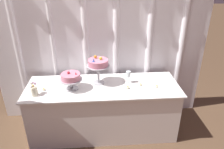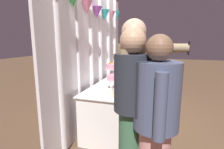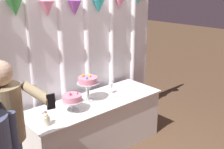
{
  "view_description": "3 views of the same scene",
  "coord_description": "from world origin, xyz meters",
  "px_view_note": "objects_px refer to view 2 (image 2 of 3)",
  "views": [
    {
      "loc": [
        -0.06,
        -2.33,
        2.1
      ],
      "look_at": [
        0.12,
        0.09,
        0.9
      ],
      "focal_mm": 34.26,
      "sensor_mm": 36.0,
      "label": 1
    },
    {
      "loc": [
        -2.94,
        -0.7,
        1.47
      ],
      "look_at": [
        0.02,
        0.23,
        0.87
      ],
      "focal_mm": 28.11,
      "sensor_mm": 36.0,
      "label": 2
    },
    {
      "loc": [
        -2.08,
        -2.61,
        2.24
      ],
      "look_at": [
        0.34,
        0.14,
        1.03
      ],
      "focal_mm": 43.66,
      "sensor_mm": 36.0,
      "label": 3
    }
  ],
  "objects_px": {
    "cake_display_nearleft": "(115,78)",
    "cake_display_nearright": "(113,67)",
    "guest_girl_blue_dress": "(133,99)",
    "guest_man_pink_jacket": "(132,111)",
    "flower_vase": "(114,92)",
    "guest_man_dark_suit": "(155,124)",
    "tealight_far_left": "(108,94)",
    "tealight_near_left": "(127,79)",
    "tealight_far_right": "(131,75)",
    "wine_glass": "(120,72)",
    "cake_table": "(118,102)",
    "tealight_near_right": "(126,77)"
  },
  "relations": [
    {
      "from": "cake_display_nearleft",
      "to": "wine_glass",
      "type": "relative_size",
      "value": 1.71
    },
    {
      "from": "wine_glass",
      "to": "flower_vase",
      "type": "distance_m",
      "value": 1.19
    },
    {
      "from": "guest_man_pink_jacket",
      "to": "flower_vase",
      "type": "bearing_deg",
      "value": 27.4
    },
    {
      "from": "cake_display_nearleft",
      "to": "wine_glass",
      "type": "distance_m",
      "value": 0.75
    },
    {
      "from": "cake_display_nearleft",
      "to": "guest_man_dark_suit",
      "type": "height_order",
      "value": "guest_man_dark_suit"
    },
    {
      "from": "cake_table",
      "to": "cake_display_nearright",
      "type": "height_order",
      "value": "cake_display_nearright"
    },
    {
      "from": "tealight_near_right",
      "to": "tealight_far_left",
      "type": "bearing_deg",
      "value": -178.69
    },
    {
      "from": "cake_display_nearleft",
      "to": "guest_man_dark_suit",
      "type": "relative_size",
      "value": 0.19
    },
    {
      "from": "guest_girl_blue_dress",
      "to": "wine_glass",
      "type": "bearing_deg",
      "value": 18.86
    },
    {
      "from": "flower_vase",
      "to": "tealight_near_right",
      "type": "distance_m",
      "value": 1.32
    },
    {
      "from": "cake_table",
      "to": "tealight_near_right",
      "type": "relative_size",
      "value": 52.3
    },
    {
      "from": "flower_vase",
      "to": "guest_man_dark_suit",
      "type": "distance_m",
      "value": 0.98
    },
    {
      "from": "guest_man_dark_suit",
      "to": "tealight_near_left",
      "type": "bearing_deg",
      "value": 18.91
    },
    {
      "from": "tealight_far_left",
      "to": "guest_girl_blue_dress",
      "type": "height_order",
      "value": "guest_girl_blue_dress"
    },
    {
      "from": "guest_girl_blue_dress",
      "to": "guest_man_pink_jacket",
      "type": "bearing_deg",
      "value": -173.66
    },
    {
      "from": "tealight_near_right",
      "to": "guest_man_pink_jacket",
      "type": "bearing_deg",
      "value": -165.94
    },
    {
      "from": "cake_display_nearright",
      "to": "tealight_far_right",
      "type": "height_order",
      "value": "cake_display_nearright"
    },
    {
      "from": "tealight_near_left",
      "to": "guest_man_dark_suit",
      "type": "xyz_separation_m",
      "value": [
        -1.92,
        -0.66,
        0.08
      ]
    },
    {
      "from": "tealight_far_right",
      "to": "guest_girl_blue_dress",
      "type": "relative_size",
      "value": 0.02
    },
    {
      "from": "tealight_far_right",
      "to": "guest_man_pink_jacket",
      "type": "bearing_deg",
      "value": -168.49
    },
    {
      "from": "wine_glass",
      "to": "flower_vase",
      "type": "xyz_separation_m",
      "value": [
        -1.16,
        -0.24,
        -0.05
      ]
    },
    {
      "from": "cake_display_nearright",
      "to": "flower_vase",
      "type": "xyz_separation_m",
      "value": [
        -0.77,
        -0.25,
        -0.2
      ]
    },
    {
      "from": "flower_vase",
      "to": "guest_man_dark_suit",
      "type": "bearing_deg",
      "value": -143.8
    },
    {
      "from": "guest_man_pink_jacket",
      "to": "tealight_far_left",
      "type": "bearing_deg",
      "value": 31.23
    },
    {
      "from": "tealight_near_left",
      "to": "tealight_far_right",
      "type": "bearing_deg",
      "value": 0.46
    },
    {
      "from": "tealight_near_right",
      "to": "guest_girl_blue_dress",
      "type": "distance_m",
      "value": 1.93
    },
    {
      "from": "cake_table",
      "to": "guest_man_dark_suit",
      "type": "height_order",
      "value": "guest_man_dark_suit"
    },
    {
      "from": "cake_table",
      "to": "guest_man_pink_jacket",
      "type": "relative_size",
      "value": 1.26
    },
    {
      "from": "tealight_far_left",
      "to": "cake_table",
      "type": "bearing_deg",
      "value": 4.51
    },
    {
      "from": "tealight_far_left",
      "to": "guest_man_pink_jacket",
      "type": "relative_size",
      "value": 0.03
    },
    {
      "from": "cake_display_nearleft",
      "to": "cake_display_nearright",
      "type": "relative_size",
      "value": 0.74
    },
    {
      "from": "tealight_far_left",
      "to": "cake_display_nearleft",
      "type": "bearing_deg",
      "value": 0.91
    },
    {
      "from": "wine_glass",
      "to": "guest_girl_blue_dress",
      "type": "relative_size",
      "value": 0.1
    },
    {
      "from": "tealight_far_left",
      "to": "tealight_far_right",
      "type": "bearing_deg",
      "value": -1.02
    },
    {
      "from": "tealight_near_left",
      "to": "cake_display_nearright",
      "type": "bearing_deg",
      "value": 155.38
    },
    {
      "from": "wine_glass",
      "to": "tealight_near_left",
      "type": "xyz_separation_m",
      "value": [
        -0.03,
        -0.15,
        -0.11
      ]
    },
    {
      "from": "cake_display_nearright",
      "to": "guest_man_dark_suit",
      "type": "bearing_deg",
      "value": -152.06
    },
    {
      "from": "guest_man_dark_suit",
      "to": "tealight_far_left",
      "type": "bearing_deg",
      "value": 38.39
    },
    {
      "from": "tealight_near_right",
      "to": "tealight_far_right",
      "type": "height_order",
      "value": "tealight_near_right"
    },
    {
      "from": "cake_table",
      "to": "tealight_far_left",
      "type": "height_order",
      "value": "tealight_far_left"
    },
    {
      "from": "tealight_near_right",
      "to": "cake_display_nearright",
      "type": "bearing_deg",
      "value": 168.47
    },
    {
      "from": "tealight_near_right",
      "to": "guest_man_pink_jacket",
      "type": "relative_size",
      "value": 0.02
    },
    {
      "from": "cake_table",
      "to": "guest_man_pink_jacket",
      "type": "distance_m",
      "value": 1.7
    },
    {
      "from": "tealight_near_right",
      "to": "guest_girl_blue_dress",
      "type": "xyz_separation_m",
      "value": [
        -1.86,
        -0.49,
        0.19
      ]
    },
    {
      "from": "cake_display_nearright",
      "to": "guest_man_dark_suit",
      "type": "relative_size",
      "value": 0.25
    },
    {
      "from": "cake_display_nearright",
      "to": "guest_man_pink_jacket",
      "type": "distance_m",
      "value": 1.61
    },
    {
      "from": "guest_man_pink_jacket",
      "to": "guest_man_dark_suit",
      "type": "distance_m",
      "value": 0.23
    },
    {
      "from": "flower_vase",
      "to": "guest_man_pink_jacket",
      "type": "height_order",
      "value": "guest_man_pink_jacket"
    },
    {
      "from": "tealight_near_left",
      "to": "guest_man_pink_jacket",
      "type": "relative_size",
      "value": 0.03
    },
    {
      "from": "cake_table",
      "to": "guest_man_dark_suit",
      "type": "xyz_separation_m",
      "value": [
        -1.61,
        -0.75,
        0.45
      ]
    }
  ]
}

